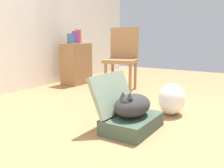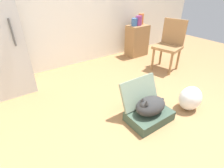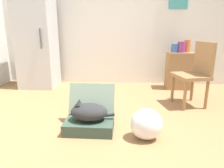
# 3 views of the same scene
# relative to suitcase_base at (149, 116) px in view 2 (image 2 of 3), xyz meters

# --- Properties ---
(ground_plane) EXTENTS (7.68, 7.68, 0.00)m
(ground_plane) POSITION_rel_suitcase_base_xyz_m (0.27, -0.02, -0.06)
(ground_plane) COLOR #9E7247
(ground_plane) RESTS_ON ground
(suitcase_base) EXTENTS (0.54, 0.37, 0.13)m
(suitcase_base) POSITION_rel_suitcase_base_xyz_m (0.00, 0.00, 0.00)
(suitcase_base) COLOR #384C3D
(suitcase_base) RESTS_ON ground
(suitcase_lid) EXTENTS (0.54, 0.18, 0.36)m
(suitcase_lid) POSITION_rel_suitcase_base_xyz_m (0.00, 0.20, 0.24)
(suitcase_lid) COLOR gray
(suitcase_lid) RESTS_ON suitcase_base
(cat) EXTENTS (0.49, 0.28, 0.24)m
(cat) POSITION_rel_suitcase_base_xyz_m (-0.01, 0.00, 0.16)
(cat) COLOR #2D2D2D
(cat) RESTS_ON suitcase_base
(plastic_bag_white) EXTENTS (0.33, 0.27, 0.33)m
(plastic_bag_white) POSITION_rel_suitcase_base_xyz_m (0.62, -0.14, 0.10)
(plastic_bag_white) COLOR white
(plastic_bag_white) RESTS_ON ground
(side_table) EXTENTS (0.47, 0.32, 0.69)m
(side_table) POSITION_rel_suitcase_base_xyz_m (1.41, 1.83, 0.28)
(side_table) COLOR olive
(side_table) RESTS_ON ground
(vase_tall) EXTENTS (0.13, 0.13, 0.16)m
(vase_tall) POSITION_rel_suitcase_base_xyz_m (1.30, 1.83, 0.71)
(vase_tall) COLOR #38609E
(vase_tall) RESTS_ON side_table
(vase_short) EXTENTS (0.12, 0.12, 0.23)m
(vase_short) POSITION_rel_suitcase_base_xyz_m (1.53, 1.88, 0.74)
(vase_short) COLOR #CC6B38
(vase_short) RESTS_ON side_table
(vase_round) EXTENTS (0.14, 0.14, 0.20)m
(vase_round) POSITION_rel_suitcase_base_xyz_m (1.41, 1.82, 0.73)
(vase_round) COLOR #8C387A
(vase_round) RESTS_ON side_table
(chair) EXTENTS (0.52, 0.55, 0.94)m
(chair) POSITION_rel_suitcase_base_xyz_m (1.41, 0.92, 0.45)
(chair) COLOR olive
(chair) RESTS_ON ground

